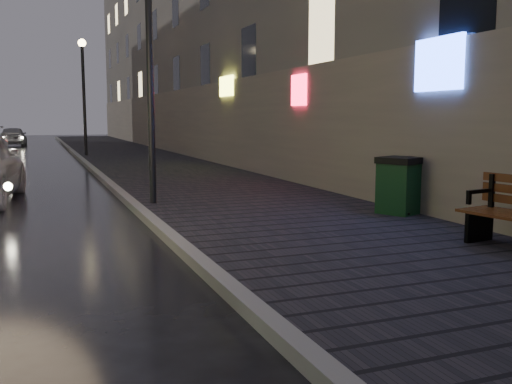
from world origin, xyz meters
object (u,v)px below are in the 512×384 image
Objects in this scene: trash_bin at (400,185)px; lamp_near at (149,37)px; car_far at (13,136)px; lamp_far at (83,82)px.

lamp_near is at bearing 118.70° from trash_bin.
lamp_near is 29.90m from car_far.
lamp_near is 16.00m from lamp_far.
trash_bin is at bearing -36.48° from lamp_near.
lamp_far reaches higher than trash_bin.
car_far is (-7.46, 32.48, -0.03)m from trash_bin.
trash_bin is 0.27× the size of car_far.
trash_bin is (3.95, -18.92, -2.81)m from lamp_far.
car_far is at bearing 96.77° from lamp_near.
lamp_near and lamp_far have the same top height.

